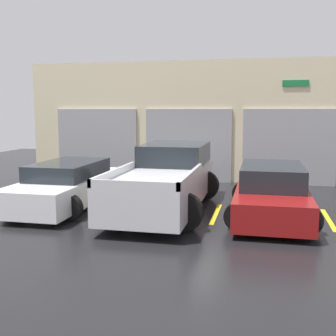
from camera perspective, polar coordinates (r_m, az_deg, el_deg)
ground_plane at (r=13.22m, az=1.38°, el=-3.88°), size 28.00×28.00×0.00m
shophouse_building at (r=16.18m, az=3.62°, el=6.14°), size 13.16×0.68×4.52m
pickup_truck at (r=11.48m, az=-0.21°, el=-1.54°), size 2.59×5.60×1.70m
sedan_white at (r=12.17m, az=-13.42°, el=-2.27°), size 2.14×4.69×1.24m
sedan_side at (r=10.97m, az=13.83°, el=-3.27°), size 2.14×4.53×1.31m
parking_stripe_far_left at (r=12.92m, az=-18.97°, el=-4.57°), size 0.12×2.20×0.01m
parking_stripe_left at (r=11.73m, az=-7.22°, el=-5.44°), size 0.12×2.20×0.01m
parking_stripe_centre at (r=11.12m, az=6.50°, el=-6.16°), size 0.12×2.20×0.01m
parking_stripe_right at (r=11.19m, az=20.92°, el=-6.54°), size 0.12×2.20×0.01m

